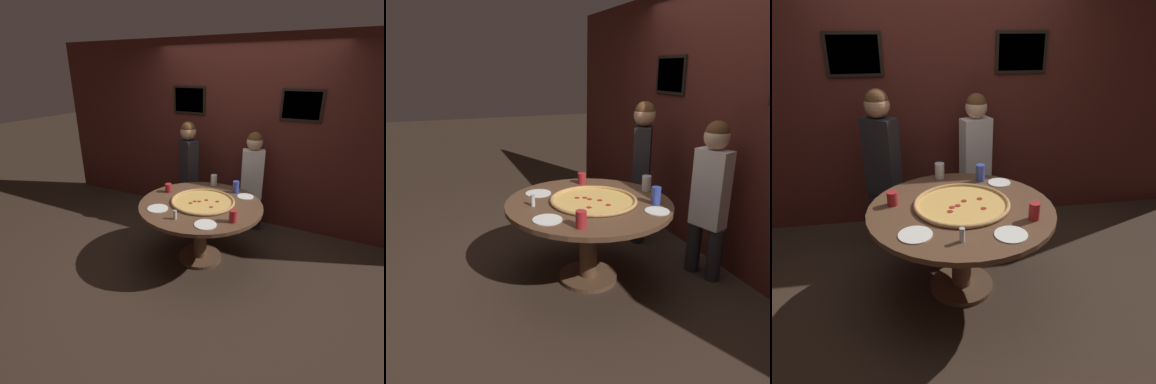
{
  "view_description": "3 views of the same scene",
  "coord_description": "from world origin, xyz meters",
  "views": [
    {
      "loc": [
        1.33,
        -2.84,
        2.17
      ],
      "look_at": [
        -0.07,
        -0.08,
        0.9
      ],
      "focal_mm": 28.0,
      "sensor_mm": 36.0,
      "label": 1
    },
    {
      "loc": [
        2.76,
        -1.15,
        1.82
      ],
      "look_at": [
        -0.11,
        -0.06,
        0.8
      ],
      "focal_mm": 35.0,
      "sensor_mm": 36.0,
      "label": 2
    },
    {
      "loc": [
        -0.39,
        -2.5,
        2.03
      ],
      "look_at": [
        0.03,
        0.08,
        0.83
      ],
      "focal_mm": 35.0,
      "sensor_mm": 36.0,
      "label": 3
    }
  ],
  "objects": [
    {
      "name": "drink_cup_far_right",
      "position": [
        -0.51,
        0.14,
        0.79
      ],
      "size": [
        0.08,
        0.08,
        0.11
      ],
      "primitive_type": "cylinder",
      "color": "#B22328",
      "rests_on": "dining_table"
    },
    {
      "name": "diner_centre_back",
      "position": [
        -0.61,
        0.86,
        0.85
      ],
      "size": [
        0.38,
        0.33,
        1.5
      ],
      "rotation": [
        0.0,
        0.0,
        2.53
      ],
      "color": "#232328",
      "rests_on": "ground_plane"
    },
    {
      "name": "condiment_shaker",
      "position": [
        -0.07,
        -0.47,
        0.79
      ],
      "size": [
        0.04,
        0.04,
        0.1
      ],
      "color": "silver",
      "rests_on": "dining_table"
    },
    {
      "name": "drink_cup_by_shaker",
      "position": [
        0.25,
        0.5,
        0.81
      ],
      "size": [
        0.08,
        0.08,
        0.15
      ],
      "primitive_type": "cylinder",
      "color": "#384CB7",
      "rests_on": "dining_table"
    },
    {
      "name": "white_plate_far_back",
      "position": [
        0.26,
        -0.44,
        0.74
      ],
      "size": [
        0.22,
        0.22,
        0.01
      ],
      "primitive_type": "cylinder",
      "color": "white",
      "rests_on": "dining_table"
    },
    {
      "name": "giant_pizza",
      "position": [
        0.01,
        0.04,
        0.75
      ],
      "size": [
        0.74,
        0.74,
        0.03
      ],
      "color": "#EAB75B",
      "rests_on": "dining_table"
    },
    {
      "name": "drink_cup_near_left",
      "position": [
        0.48,
        -0.26,
        0.8
      ],
      "size": [
        0.08,
        0.08,
        0.13
      ],
      "primitive_type": "cylinder",
      "color": "#B22328",
      "rests_on": "dining_table"
    },
    {
      "name": "diner_far_left",
      "position": [
        0.31,
        1.01,
        0.8
      ],
      "size": [
        0.37,
        0.23,
        1.41
      ],
      "rotation": [
        0.0,
        0.0,
        -2.85
      ],
      "color": "#232328",
      "rests_on": "ground_plane"
    },
    {
      "name": "white_plate_near_front",
      "position": [
        0.4,
        0.42,
        0.74
      ],
      "size": [
        0.2,
        0.2,
        0.01
      ],
      "primitive_type": "cylinder",
      "color": "white",
      "rests_on": "dining_table"
    },
    {
      "name": "ground_plane",
      "position": [
        0.0,
        0.0,
        0.0
      ],
      "size": [
        24.0,
        24.0,
        0.0
      ],
      "primitive_type": "plane",
      "color": "#38281E"
    },
    {
      "name": "white_plate_left_side",
      "position": [
        -0.36,
        -0.34,
        0.74
      ],
      "size": [
        0.23,
        0.23,
        0.01
      ],
      "primitive_type": "cylinder",
      "color": "white",
      "rests_on": "dining_table"
    },
    {
      "name": "dining_table",
      "position": [
        0.0,
        0.0,
        0.59
      ],
      "size": [
        1.42,
        1.42,
        0.74
      ],
      "color": "brown",
      "rests_on": "ground_plane"
    },
    {
      "name": "drink_cup_centre_back",
      "position": [
        -0.1,
        0.62,
        0.81
      ],
      "size": [
        0.08,
        0.08,
        0.14
      ],
      "primitive_type": "cylinder",
      "color": "silver",
      "rests_on": "dining_table"
    },
    {
      "name": "back_wall",
      "position": [
        0.0,
        1.31,
        1.3
      ],
      "size": [
        6.4,
        0.08,
        2.6
      ],
      "color": "#4C1E19",
      "rests_on": "ground_plane"
    }
  ]
}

